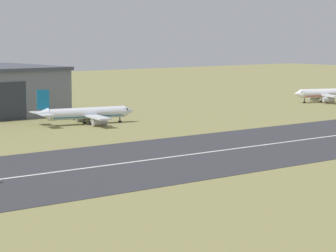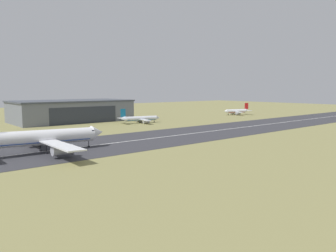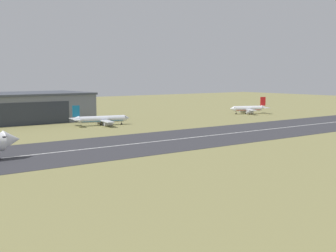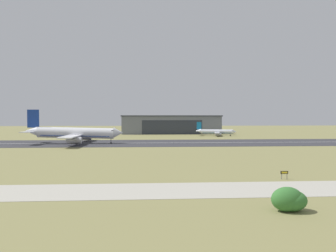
# 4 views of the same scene
# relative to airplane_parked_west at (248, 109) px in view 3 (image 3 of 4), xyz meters

# --- Properties ---
(ground_plane) EXTENTS (660.83, 660.83, 0.00)m
(ground_plane) POSITION_rel_airplane_parked_west_xyz_m (-101.72, -112.33, -2.86)
(ground_plane) COLOR olive
(runway_strip) EXTENTS (420.83, 40.06, 0.06)m
(runway_strip) POSITION_rel_airplane_parked_west_xyz_m (-101.72, -53.39, -2.83)
(runway_strip) COLOR #333338
(runway_strip) RESTS_ON ground_plane
(runway_centreline) EXTENTS (378.75, 0.70, 0.01)m
(runway_centreline) POSITION_rel_airplane_parked_west_xyz_m (-101.72, -53.39, -2.80)
(runway_centreline) COLOR silver
(runway_centreline) RESTS_ON runway_strip
(hangar_building) EXTENTS (69.15, 35.80, 12.94)m
(hangar_building) POSITION_rel_airplane_parked_west_xyz_m (-116.64, 34.27, 3.62)
(hangar_building) COLOR slate
(hangar_building) RESTS_ON ground_plane
(airplane_parked_west) EXTENTS (21.94, 18.29, 9.01)m
(airplane_parked_west) POSITION_rel_airplane_parked_west_xyz_m (0.00, 0.00, 0.00)
(airplane_parked_west) COLOR silver
(airplane_parked_west) RESTS_ON ground_plane
(airplane_parked_centre) EXTENTS (25.69, 22.07, 8.66)m
(airplane_parked_centre) POSITION_rel_airplane_parked_west_xyz_m (-90.59, -1.68, -0.28)
(airplane_parked_centre) COLOR silver
(airplane_parked_centre) RESTS_ON ground_plane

